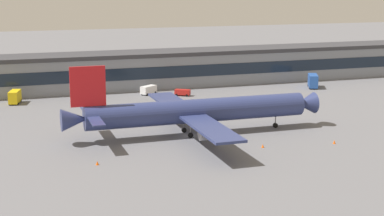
{
  "coord_description": "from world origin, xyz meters",
  "views": [
    {
      "loc": [
        -38.59,
        -115.08,
        32.2
      ],
      "look_at": [
        2.3,
        5.02,
        5.0
      ],
      "focal_mm": 54.81,
      "sensor_mm": 36.0,
      "label": 1
    }
  ],
  "objects_px": {
    "follow_me_car": "(183,92)",
    "catering_truck": "(313,80)",
    "airliner": "(194,111)",
    "traffic_cone_0": "(97,163)",
    "traffic_cone_2": "(334,142)",
    "traffic_cone_1": "(263,146)",
    "crew_van": "(148,90)",
    "stair_truck": "(15,96)"
  },
  "relations": [
    {
      "from": "stair_truck",
      "to": "traffic_cone_0",
      "type": "xyz_separation_m",
      "value": [
        11.68,
        -62.0,
        -1.61
      ]
    },
    {
      "from": "follow_me_car",
      "to": "airliner",
      "type": "bearing_deg",
      "value": -104.83
    },
    {
      "from": "crew_van",
      "to": "traffic_cone_1",
      "type": "height_order",
      "value": "crew_van"
    },
    {
      "from": "traffic_cone_1",
      "to": "airliner",
      "type": "bearing_deg",
      "value": 124.29
    },
    {
      "from": "crew_van",
      "to": "catering_truck",
      "type": "xyz_separation_m",
      "value": [
        51.61,
        -5.58,
        0.83
      ]
    },
    {
      "from": "airliner",
      "to": "catering_truck",
      "type": "height_order",
      "value": "airliner"
    },
    {
      "from": "follow_me_car",
      "to": "traffic_cone_1",
      "type": "distance_m",
      "value": 57.14
    },
    {
      "from": "follow_me_car",
      "to": "traffic_cone_0",
      "type": "relative_size",
      "value": 6.37
    },
    {
      "from": "follow_me_car",
      "to": "traffic_cone_1",
      "type": "height_order",
      "value": "follow_me_car"
    },
    {
      "from": "follow_me_car",
      "to": "traffic_cone_2",
      "type": "bearing_deg",
      "value": -77.27
    },
    {
      "from": "airliner",
      "to": "traffic_cone_2",
      "type": "xyz_separation_m",
      "value": [
        24.75,
        -16.27,
        -4.8
      ]
    },
    {
      "from": "stair_truck",
      "to": "traffic_cone_2",
      "type": "bearing_deg",
      "value": -46.58
    },
    {
      "from": "stair_truck",
      "to": "traffic_cone_1",
      "type": "height_order",
      "value": "stair_truck"
    },
    {
      "from": "airliner",
      "to": "traffic_cone_1",
      "type": "height_order",
      "value": "airliner"
    },
    {
      "from": "traffic_cone_2",
      "to": "stair_truck",
      "type": "bearing_deg",
      "value": 133.42
    },
    {
      "from": "crew_van",
      "to": "traffic_cone_2",
      "type": "xyz_separation_m",
      "value": [
        22.33,
        -64.54,
        -1.09
      ]
    },
    {
      "from": "follow_me_car",
      "to": "traffic_cone_0",
      "type": "distance_m",
      "value": 67.56
    },
    {
      "from": "airliner",
      "to": "follow_me_car",
      "type": "bearing_deg",
      "value": 75.17
    },
    {
      "from": "catering_truck",
      "to": "traffic_cone_1",
      "type": "xyz_separation_m",
      "value": [
        -44.36,
        -56.86,
        -1.93
      ]
    },
    {
      "from": "airliner",
      "to": "traffic_cone_0",
      "type": "distance_m",
      "value": 28.28
    },
    {
      "from": "follow_me_car",
      "to": "traffic_cone_1",
      "type": "xyz_separation_m",
      "value": [
        -1.7,
        -57.11,
        -0.73
      ]
    },
    {
      "from": "crew_van",
      "to": "traffic_cone_2",
      "type": "bearing_deg",
      "value": -70.91
    },
    {
      "from": "stair_truck",
      "to": "traffic_cone_1",
      "type": "xyz_separation_m",
      "value": [
        44.91,
        -61.3,
        -1.62
      ]
    },
    {
      "from": "crew_van",
      "to": "stair_truck",
      "type": "xyz_separation_m",
      "value": [
        -37.66,
        -1.15,
        0.52
      ]
    },
    {
      "from": "catering_truck",
      "to": "stair_truck",
      "type": "bearing_deg",
      "value": 177.16
    },
    {
      "from": "airliner",
      "to": "traffic_cone_0",
      "type": "height_order",
      "value": "airliner"
    },
    {
      "from": "traffic_cone_1",
      "to": "traffic_cone_2",
      "type": "relative_size",
      "value": 0.98
    },
    {
      "from": "stair_truck",
      "to": "follow_me_car",
      "type": "relative_size",
      "value": 1.36
    },
    {
      "from": "traffic_cone_0",
      "to": "traffic_cone_2",
      "type": "distance_m",
      "value": 48.33
    },
    {
      "from": "catering_truck",
      "to": "airliner",
      "type": "bearing_deg",
      "value": -141.69
    },
    {
      "from": "airliner",
      "to": "crew_van",
      "type": "bearing_deg",
      "value": 87.14
    },
    {
      "from": "traffic_cone_2",
      "to": "airliner",
      "type": "bearing_deg",
      "value": 146.67
    },
    {
      "from": "follow_me_car",
      "to": "traffic_cone_0",
      "type": "bearing_deg",
      "value": -121.14
    },
    {
      "from": "crew_van",
      "to": "catering_truck",
      "type": "height_order",
      "value": "catering_truck"
    },
    {
      "from": "stair_truck",
      "to": "catering_truck",
      "type": "relative_size",
      "value": 0.84
    },
    {
      "from": "stair_truck",
      "to": "catering_truck",
      "type": "xyz_separation_m",
      "value": [
        89.27,
        -4.44,
        0.31
      ]
    },
    {
      "from": "crew_van",
      "to": "traffic_cone_1",
      "type": "bearing_deg",
      "value": -83.38
    },
    {
      "from": "follow_me_car",
      "to": "catering_truck",
      "type": "distance_m",
      "value": 42.68
    },
    {
      "from": "traffic_cone_0",
      "to": "traffic_cone_2",
      "type": "height_order",
      "value": "traffic_cone_0"
    },
    {
      "from": "catering_truck",
      "to": "traffic_cone_0",
      "type": "distance_m",
      "value": 96.64
    },
    {
      "from": "catering_truck",
      "to": "traffic_cone_2",
      "type": "xyz_separation_m",
      "value": [
        -29.28,
        -58.96,
        -1.93
      ]
    },
    {
      "from": "traffic_cone_0",
      "to": "catering_truck",
      "type": "bearing_deg",
      "value": 36.57
    }
  ]
}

